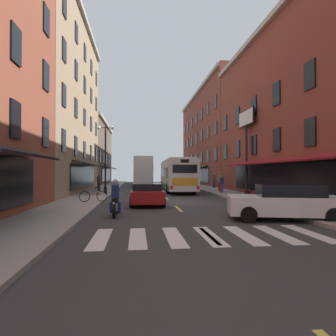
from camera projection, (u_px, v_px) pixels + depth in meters
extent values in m
cube|color=#333335|center=(171.00, 203.00, 18.74)|extent=(34.80, 80.00, 0.10)
cube|color=#DBCC4C|center=(209.00, 235.00, 8.80)|extent=(0.14, 2.40, 0.01)
cube|color=#DBCC4C|center=(179.00, 209.00, 15.26)|extent=(0.14, 2.40, 0.01)
cube|color=#DBCC4C|center=(166.00, 198.00, 21.72)|extent=(0.14, 2.40, 0.01)
cube|color=#DBCC4C|center=(160.00, 192.00, 28.18)|extent=(0.14, 2.40, 0.01)
cube|color=#DBCC4C|center=(155.00, 188.00, 34.64)|extent=(0.14, 2.40, 0.01)
cube|color=#DBCC4C|center=(152.00, 186.00, 41.10)|extent=(0.14, 2.40, 0.01)
cube|color=#DBCC4C|center=(150.00, 184.00, 47.57)|extent=(0.14, 2.40, 0.01)
cube|color=#DBCC4C|center=(149.00, 183.00, 54.03)|extent=(0.14, 2.40, 0.01)
cube|color=silver|center=(101.00, 238.00, 8.44)|extent=(0.50, 2.80, 0.01)
cube|color=silver|center=(138.00, 237.00, 8.56)|extent=(0.50, 2.80, 0.01)
cube|color=silver|center=(174.00, 236.00, 8.68)|extent=(0.50, 2.80, 0.01)
cube|color=silver|center=(209.00, 235.00, 8.80)|extent=(0.50, 2.80, 0.01)
cube|color=silver|center=(243.00, 235.00, 8.92)|extent=(0.50, 2.80, 0.01)
cube|color=silver|center=(277.00, 234.00, 9.04)|extent=(0.50, 2.80, 0.01)
cube|color=silver|center=(309.00, 233.00, 9.16)|extent=(0.50, 2.80, 0.01)
cube|color=gray|center=(79.00, 202.00, 18.10)|extent=(3.00, 80.00, 0.14)
cube|color=gray|center=(257.00, 200.00, 19.38)|extent=(3.00, 80.00, 0.14)
cube|color=black|center=(15.00, 120.00, 12.04)|extent=(0.10, 1.00, 1.60)
cube|color=black|center=(45.00, 133.00, 16.02)|extent=(0.10, 1.00, 1.60)
cube|color=black|center=(16.00, 45.00, 12.09)|extent=(0.10, 1.00, 1.60)
cube|color=black|center=(46.00, 76.00, 16.07)|extent=(0.10, 1.00, 1.60)
cube|color=black|center=(46.00, 20.00, 16.12)|extent=(0.10, 1.00, 1.60)
cube|color=#9E8466|center=(42.00, 104.00, 27.57)|extent=(8.00, 19.90, 17.23)
cube|color=#B2AD9E|center=(86.00, 22.00, 28.15)|extent=(0.44, 19.40, 0.40)
cube|color=black|center=(84.00, 177.00, 27.90)|extent=(0.10, 12.00, 2.10)
cube|color=black|center=(92.00, 164.00, 28.00)|extent=(1.38, 11.20, 0.44)
cube|color=black|center=(64.00, 141.00, 19.99)|extent=(0.10, 1.00, 1.60)
cube|color=black|center=(76.00, 146.00, 23.97)|extent=(0.10, 1.00, 1.60)
cube|color=black|center=(85.00, 150.00, 27.95)|extent=(0.10, 1.00, 1.60)
cube|color=black|center=(91.00, 152.00, 31.92)|extent=(0.10, 1.00, 1.60)
cube|color=black|center=(96.00, 155.00, 35.90)|extent=(0.10, 1.00, 1.60)
cube|color=black|center=(64.00, 95.00, 20.04)|extent=(0.10, 1.00, 1.60)
cube|color=black|center=(76.00, 108.00, 24.02)|extent=(0.10, 1.00, 1.60)
cube|color=black|center=(85.00, 117.00, 27.99)|extent=(0.10, 1.00, 1.60)
cube|color=black|center=(91.00, 124.00, 31.97)|extent=(0.10, 1.00, 1.60)
cube|color=black|center=(96.00, 129.00, 35.95)|extent=(0.10, 1.00, 1.60)
cube|color=black|center=(64.00, 50.00, 20.09)|extent=(0.10, 1.00, 1.60)
cube|color=black|center=(76.00, 70.00, 24.07)|extent=(0.10, 1.00, 1.60)
cube|color=black|center=(85.00, 85.00, 28.04)|extent=(0.10, 1.00, 1.60)
cube|color=black|center=(91.00, 96.00, 32.02)|extent=(0.10, 1.00, 1.60)
cube|color=black|center=(96.00, 104.00, 36.00)|extent=(0.10, 1.00, 1.60)
cube|color=black|center=(64.00, 5.00, 20.14)|extent=(0.10, 1.00, 1.60)
cube|color=black|center=(76.00, 33.00, 24.12)|extent=(0.10, 1.00, 1.60)
cube|color=black|center=(85.00, 53.00, 28.09)|extent=(0.10, 1.00, 1.60)
cube|color=black|center=(91.00, 68.00, 32.07)|extent=(0.10, 1.00, 1.60)
cube|color=black|center=(96.00, 79.00, 36.04)|extent=(0.10, 1.00, 1.60)
cube|color=brown|center=(82.00, 153.00, 47.40)|extent=(8.00, 19.90, 10.30)
cube|color=#B2AD9E|center=(107.00, 125.00, 47.92)|extent=(0.44, 19.40, 0.40)
cube|color=black|center=(106.00, 175.00, 47.78)|extent=(0.10, 12.00, 2.10)
cube|color=black|center=(111.00, 168.00, 47.88)|extent=(1.38, 11.20, 0.44)
cube|color=black|center=(100.00, 156.00, 39.87)|extent=(0.10, 1.00, 1.60)
cube|color=black|center=(104.00, 158.00, 43.85)|extent=(0.10, 1.00, 1.60)
cube|color=black|center=(106.00, 159.00, 47.82)|extent=(0.10, 1.00, 1.60)
cube|color=black|center=(109.00, 160.00, 51.80)|extent=(0.10, 1.00, 1.60)
cube|color=black|center=(111.00, 161.00, 55.78)|extent=(0.10, 1.00, 1.60)
cube|color=brown|center=(331.00, 105.00, 20.08)|extent=(8.00, 26.57, 13.41)
cube|color=#B2AD9E|center=(275.00, 13.00, 19.73)|extent=(0.44, 26.07, 0.40)
cube|color=black|center=(277.00, 178.00, 19.56)|extent=(0.10, 16.00, 2.10)
cube|color=maroon|center=(267.00, 161.00, 19.50)|extent=(1.38, 14.93, 0.44)
cube|color=black|center=(310.00, 132.00, 15.82)|extent=(0.10, 1.00, 1.60)
cube|color=black|center=(277.00, 140.00, 19.60)|extent=(0.10, 1.00, 1.60)
cube|color=black|center=(254.00, 145.00, 23.39)|extent=(0.10, 1.00, 1.60)
cube|color=black|center=(238.00, 149.00, 27.18)|extent=(0.10, 1.00, 1.60)
cube|color=black|center=(225.00, 152.00, 30.96)|extent=(0.10, 1.00, 1.60)
cube|color=black|center=(310.00, 75.00, 15.87)|extent=(0.10, 1.00, 1.60)
cube|color=black|center=(276.00, 94.00, 19.65)|extent=(0.10, 1.00, 1.60)
cube|color=black|center=(254.00, 106.00, 23.44)|extent=(0.10, 1.00, 1.60)
cube|color=black|center=(238.00, 116.00, 27.23)|extent=(0.10, 1.00, 1.60)
cube|color=black|center=(225.00, 123.00, 31.01)|extent=(0.10, 1.00, 1.60)
cube|color=brown|center=(221.00, 138.00, 46.60)|extent=(8.00, 26.57, 15.03)
cube|color=#B2AD9E|center=(196.00, 94.00, 46.26)|extent=(0.44, 26.07, 0.40)
cube|color=black|center=(196.00, 175.00, 46.07)|extent=(0.10, 16.00, 2.10)
cube|color=#1E6638|center=(192.00, 167.00, 46.01)|extent=(1.38, 14.93, 0.44)
cube|color=black|center=(216.00, 154.00, 34.75)|extent=(0.10, 1.00, 1.60)
cube|color=black|center=(208.00, 156.00, 38.54)|extent=(0.10, 1.00, 1.60)
cube|color=black|center=(202.00, 157.00, 42.32)|extent=(0.10, 1.00, 1.60)
cube|color=black|center=(196.00, 159.00, 46.11)|extent=(0.10, 1.00, 1.60)
cube|color=black|center=(192.00, 160.00, 49.90)|extent=(0.10, 1.00, 1.60)
cube|color=black|center=(188.00, 161.00, 53.68)|extent=(0.10, 1.00, 1.60)
cube|color=black|center=(185.00, 161.00, 57.47)|extent=(0.10, 1.00, 1.60)
cube|color=black|center=(216.00, 128.00, 34.80)|extent=(0.10, 1.00, 1.60)
cube|color=black|center=(208.00, 132.00, 38.59)|extent=(0.10, 1.00, 1.60)
cube|color=black|center=(202.00, 136.00, 42.37)|extent=(0.10, 1.00, 1.60)
cube|color=black|center=(196.00, 139.00, 46.16)|extent=(0.10, 1.00, 1.60)
cube|color=black|center=(192.00, 141.00, 49.95)|extent=(0.10, 1.00, 1.60)
cube|color=black|center=(188.00, 144.00, 53.73)|extent=(0.10, 1.00, 1.60)
cube|color=black|center=(185.00, 146.00, 57.52)|extent=(0.10, 1.00, 1.60)
cube|color=black|center=(216.00, 102.00, 34.85)|extent=(0.10, 1.00, 1.60)
cube|color=black|center=(208.00, 109.00, 38.64)|extent=(0.10, 1.00, 1.60)
cube|color=black|center=(202.00, 115.00, 42.42)|extent=(0.10, 1.00, 1.60)
cube|color=black|center=(196.00, 119.00, 46.21)|extent=(0.10, 1.00, 1.60)
cube|color=black|center=(192.00, 123.00, 49.99)|extent=(0.10, 1.00, 1.60)
cube|color=black|center=(188.00, 127.00, 53.78)|extent=(0.10, 1.00, 1.60)
cube|color=black|center=(185.00, 130.00, 57.57)|extent=(0.10, 1.00, 1.60)
cylinder|color=black|center=(247.00, 159.00, 24.20)|extent=(0.18, 0.18, 5.87)
cylinder|color=black|center=(247.00, 192.00, 24.16)|extent=(0.40, 0.40, 0.24)
cube|color=black|center=(246.00, 118.00, 24.25)|extent=(0.10, 3.10, 1.37)
cube|color=white|center=(246.00, 118.00, 24.25)|extent=(0.04, 2.94, 1.21)
cube|color=white|center=(247.00, 118.00, 24.26)|extent=(0.04, 2.94, 1.21)
cube|color=silver|center=(177.00, 175.00, 29.47)|extent=(2.85, 12.09, 2.78)
cube|color=silver|center=(177.00, 161.00, 29.49)|extent=(2.62, 10.89, 0.16)
cube|color=black|center=(176.00, 173.00, 29.77)|extent=(2.83, 9.70, 0.96)
cube|color=#19723F|center=(177.00, 185.00, 29.46)|extent=(2.87, 11.70, 0.36)
cube|color=black|center=(171.00, 173.00, 35.43)|extent=(2.25, 0.18, 1.10)
cube|color=black|center=(185.00, 169.00, 23.52)|extent=(2.05, 0.17, 0.70)
cube|color=gold|center=(185.00, 182.00, 23.50)|extent=(2.15, 0.15, 0.64)
cube|color=black|center=(185.00, 161.00, 23.52)|extent=(0.70, 0.12, 0.28)
cube|color=red|center=(172.00, 188.00, 23.39)|extent=(0.20, 0.08, 0.28)
cube|color=red|center=(198.00, 188.00, 23.57)|extent=(0.20, 0.08, 0.28)
cylinder|color=black|center=(163.00, 185.00, 33.36)|extent=(0.32, 1.01, 1.00)
cylinder|color=black|center=(183.00, 185.00, 33.56)|extent=(0.32, 1.01, 1.00)
cylinder|color=black|center=(168.00, 188.00, 25.85)|extent=(0.32, 1.01, 1.00)
cylinder|color=black|center=(194.00, 188.00, 26.05)|extent=(0.32, 1.01, 1.00)
cube|color=black|center=(143.00, 175.00, 40.20)|extent=(2.36, 2.51, 2.40)
cube|color=black|center=(143.00, 169.00, 41.39)|extent=(2.00, 0.15, 0.80)
cube|color=silver|center=(143.00, 169.00, 36.73)|extent=(2.51, 4.60, 3.27)
cube|color=#196633|center=(153.00, 168.00, 36.83)|extent=(0.13, 2.73, 0.90)
cube|color=black|center=(143.00, 183.00, 37.92)|extent=(2.07, 6.64, 0.24)
cylinder|color=black|center=(136.00, 183.00, 39.89)|extent=(0.30, 0.91, 0.90)
cylinder|color=black|center=(151.00, 183.00, 40.07)|extent=(0.30, 0.91, 0.90)
cylinder|color=black|center=(135.00, 184.00, 35.93)|extent=(0.30, 0.91, 0.90)
cylinder|color=black|center=(152.00, 184.00, 36.11)|extent=(0.30, 0.91, 0.90)
cube|color=silver|center=(284.00, 205.00, 11.65)|extent=(4.79, 2.85, 0.75)
cube|color=black|center=(289.00, 191.00, 11.64)|extent=(2.75, 2.20, 0.51)
cube|color=red|center=(334.00, 198.00, 12.08)|extent=(0.11, 0.21, 0.14)
cylinder|color=black|center=(249.00, 215.00, 11.01)|extent=(0.67, 0.37, 0.64)
cylinder|color=black|center=(243.00, 209.00, 12.71)|extent=(0.67, 0.37, 0.64)
cylinder|color=black|center=(334.00, 216.00, 10.59)|extent=(0.67, 0.37, 0.64)
cylinder|color=black|center=(316.00, 210.00, 12.29)|extent=(0.67, 0.37, 0.64)
cube|color=navy|center=(141.00, 181.00, 46.11)|extent=(1.95, 4.64, 0.64)
cube|color=black|center=(141.00, 178.00, 45.94)|extent=(1.74, 2.52, 0.54)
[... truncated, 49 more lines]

